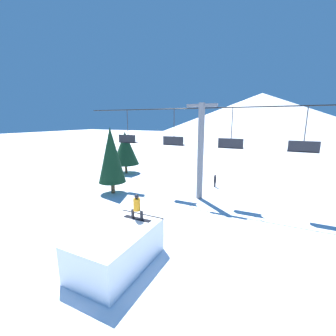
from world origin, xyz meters
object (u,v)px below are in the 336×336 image
at_px(distant_skier, 215,180).
at_px(pine_tree_near, 111,155).
at_px(snowboarder, 137,207).
at_px(snow_ramp, 118,248).

bearing_deg(distant_skier, pine_tree_near, -142.77).
distance_m(snowboarder, pine_tree_near, 9.56).
bearing_deg(distant_skier, snowboarder, -93.04).
xyz_separation_m(pine_tree_near, distant_skier, (7.59, 5.77, -2.71)).
relative_size(snow_ramp, pine_tree_near, 0.70).
xyz_separation_m(snow_ramp, snowboarder, (0.13, 1.39, 1.43)).
height_order(snowboarder, pine_tree_near, pine_tree_near).
bearing_deg(pine_tree_near, snow_ramp, -49.13).
distance_m(snow_ramp, distant_skier, 13.66).
bearing_deg(snow_ramp, distant_skier, 86.73).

